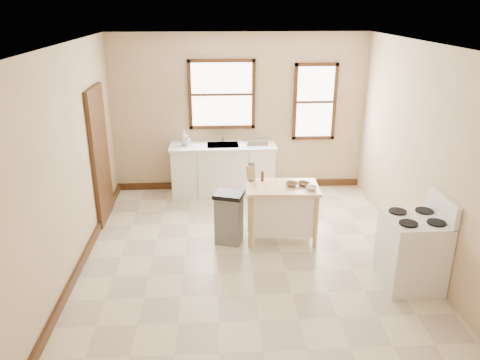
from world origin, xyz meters
name	(u,v)px	position (x,y,z in m)	size (l,w,h in m)	color
floor	(249,253)	(0.00, 0.00, 0.00)	(5.00, 5.00, 0.00)	#C0AD98
ceiling	(250,44)	(0.00, 0.00, 2.80)	(5.00, 5.00, 0.00)	white
wall_back	(239,114)	(0.00, 2.50, 1.40)	(4.50, 0.04, 2.80)	#D5B08C
wall_left	(71,161)	(-2.25, 0.00, 1.40)	(0.04, 5.00, 2.80)	#D5B08C
wall_right	(421,154)	(2.25, 0.00, 1.40)	(0.04, 5.00, 2.80)	#D5B08C
window_main	(222,95)	(-0.30, 2.48, 1.75)	(1.17, 0.06, 1.22)	#331A0E
window_side	(315,102)	(1.35, 2.48, 1.60)	(0.77, 0.06, 1.37)	#331A0E
door_left	(100,155)	(-2.21, 1.30, 1.05)	(0.06, 0.90, 2.10)	#331A0E
baseboard_back	(239,184)	(0.00, 2.47, 0.06)	(4.50, 0.04, 0.12)	#331A0E
baseboard_left	(86,254)	(-2.22, 0.00, 0.06)	(0.04, 5.00, 0.12)	#331A0E
sink_counter	(223,169)	(-0.30, 2.20, 0.46)	(1.86, 0.62, 0.92)	white
faucet	(222,136)	(-0.30, 2.38, 1.03)	(0.03, 0.03, 0.22)	silver
soap_bottle_a	(184,138)	(-0.97, 2.20, 1.05)	(0.10, 0.10, 0.26)	#B2B2B2
soap_bottle_b	(188,140)	(-0.91, 2.18, 1.01)	(0.09, 0.09, 0.19)	#B2B2B2
dish_rack	(257,142)	(0.30, 2.18, 0.97)	(0.39, 0.29, 0.10)	silver
kitchen_island	(282,213)	(0.50, 0.42, 0.41)	(1.01, 0.64, 0.83)	#FAD793
knife_block	(251,173)	(0.08, 0.69, 0.93)	(0.10, 0.10, 0.20)	tan
pepper_grinder	(262,176)	(0.24, 0.63, 0.90)	(0.04, 0.04, 0.15)	#472513
bowl_a	(292,184)	(0.63, 0.42, 0.85)	(0.18, 0.18, 0.05)	brown
bowl_b	(304,184)	(0.80, 0.43, 0.85)	(0.17, 0.17, 0.04)	brown
bowl_c	(312,188)	(0.89, 0.26, 0.85)	(0.15, 0.15, 0.05)	silver
trash_bin	(229,218)	(-0.26, 0.35, 0.38)	(0.39, 0.33, 0.77)	slate
gas_stove	(413,241)	(1.91, -0.82, 0.58)	(0.72, 0.72, 1.16)	white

